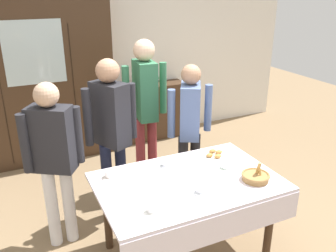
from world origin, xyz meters
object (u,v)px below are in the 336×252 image
(tea_cup_far_right, at_px, (166,163))
(person_near_right_end, at_px, (190,121))
(wall_cabinet, at_px, (37,83))
(tea_cup_front_edge, at_px, (200,190))
(book_stack, at_px, (152,80))
(bookshelf_low, at_px, (152,111))
(spoon_mid_left, at_px, (247,164))
(tea_cup_far_left, at_px, (109,174))
(person_behind_table_left, at_px, (54,152))
(person_behind_table_right, at_px, (145,100))
(bread_basket, at_px, (256,176))
(dining_table, at_px, (190,193))
(tea_cup_near_right, at_px, (152,209))
(spoon_near_left, at_px, (193,205))
(tea_cup_center, at_px, (225,166))
(person_by_cabinet, at_px, (111,126))
(pastry_plate, at_px, (214,155))

(tea_cup_far_right, distance_m, person_near_right_end, 0.73)
(wall_cabinet, xyz_separation_m, tea_cup_front_edge, (0.90, -2.77, -0.31))
(book_stack, bearing_deg, tea_cup_far_right, -109.61)
(bookshelf_low, bearing_deg, tea_cup_far_right, -109.61)
(spoon_mid_left, bearing_deg, tea_cup_far_left, 165.95)
(tea_cup_front_edge, distance_m, tea_cup_far_left, 0.80)
(person_behind_table_left, bearing_deg, person_behind_table_right, 29.93)
(book_stack, bearing_deg, person_behind_table_right, -115.30)
(book_stack, xyz_separation_m, bread_basket, (-0.24, -2.84, -0.15))
(dining_table, xyz_separation_m, tea_cup_near_right, (-0.45, -0.26, 0.13))
(tea_cup_far_right, height_order, spoon_near_left, tea_cup_far_right)
(wall_cabinet, bearing_deg, tea_cup_center, -62.68)
(tea_cup_center, relative_size, person_near_right_end, 0.08)
(spoon_near_left, bearing_deg, tea_cup_front_edge, 44.76)
(bread_basket, xyz_separation_m, person_behind_table_left, (-1.50, 0.87, 0.16))
(book_stack, height_order, spoon_mid_left, book_stack)
(bread_basket, bearing_deg, wall_cabinet, 116.91)
(bookshelf_low, distance_m, person_behind_table_left, 2.68)
(dining_table, height_order, person_behind_table_left, person_behind_table_left)
(tea_cup_near_right, height_order, person_behind_table_right, person_behind_table_right)
(tea_cup_front_edge, distance_m, spoon_near_left, 0.19)
(spoon_near_left, xyz_separation_m, person_by_cabinet, (-0.27, 1.17, 0.27))
(bookshelf_low, xyz_separation_m, person_near_right_end, (-0.31, -1.80, 0.50))
(spoon_near_left, bearing_deg, wall_cabinet, 104.74)
(pastry_plate, relative_size, person_behind_table_left, 0.18)
(wall_cabinet, height_order, person_near_right_end, wall_cabinet)
(tea_cup_far_right, bearing_deg, tea_cup_front_edge, -83.43)
(tea_cup_near_right, xyz_separation_m, person_by_cabinet, (0.04, 1.12, 0.24))
(dining_table, xyz_separation_m, spoon_near_left, (-0.14, -0.31, 0.11))
(wall_cabinet, relative_size, tea_cup_far_left, 16.67)
(person_behind_table_left, bearing_deg, bookshelf_low, 48.65)
(wall_cabinet, distance_m, bread_basket, 3.15)
(spoon_near_left, xyz_separation_m, person_behind_table_left, (-0.85, 0.97, 0.19))
(tea_cup_front_edge, bearing_deg, pastry_plate, 48.56)
(tea_cup_far_right, distance_m, spoon_mid_left, 0.75)
(tea_cup_center, height_order, spoon_near_left, tea_cup_center)
(tea_cup_far_left, distance_m, spoon_near_left, 0.81)
(dining_table, height_order, bookshelf_low, bookshelf_low)
(dining_table, relative_size, bookshelf_low, 1.47)
(bookshelf_low, distance_m, tea_cup_near_right, 3.16)
(bookshelf_low, height_order, tea_cup_far_right, bookshelf_low)
(bread_basket, bearing_deg, person_near_right_end, 93.79)
(tea_cup_near_right, xyz_separation_m, person_behind_table_right, (0.57, 1.56, 0.30))
(wall_cabinet, bearing_deg, person_by_cabinet, -74.12)
(tea_cup_far_left, bearing_deg, wall_cabinet, 97.93)
(dining_table, xyz_separation_m, person_behind_table_left, (-0.99, 0.66, 0.30))
(book_stack, height_order, tea_cup_near_right, book_stack)
(person_by_cabinet, bearing_deg, spoon_near_left, -76.96)
(pastry_plate, bearing_deg, wall_cabinet, 120.67)
(tea_cup_far_right, height_order, person_by_cabinet, person_by_cabinet)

